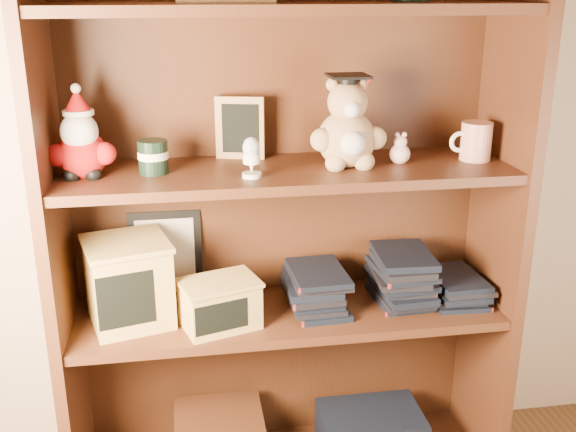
# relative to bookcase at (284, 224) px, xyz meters

# --- Properties ---
(bookcase) EXTENTS (1.20, 0.35, 1.60)m
(bookcase) POSITION_rel_bookcase_xyz_m (0.00, 0.00, 0.00)
(bookcase) COLOR #472514
(bookcase) RESTS_ON ground
(shelf_lower) EXTENTS (1.14, 0.33, 0.02)m
(shelf_lower) POSITION_rel_bookcase_xyz_m (0.00, -0.05, -0.24)
(shelf_lower) COLOR #472514
(shelf_lower) RESTS_ON ground
(shelf_upper) EXTENTS (1.14, 0.33, 0.02)m
(shelf_upper) POSITION_rel_bookcase_xyz_m (0.00, -0.05, 0.16)
(shelf_upper) COLOR #472514
(shelf_upper) RESTS_ON ground
(santa_plush) EXTENTS (0.16, 0.12, 0.23)m
(santa_plush) POSITION_rel_bookcase_xyz_m (-0.50, -0.06, 0.26)
(santa_plush) COLOR #A50F0F
(santa_plush) RESTS_ON shelf_upper
(teachers_tin) EXTENTS (0.07, 0.07, 0.08)m
(teachers_tin) POSITION_rel_bookcase_xyz_m (-0.33, -0.05, 0.21)
(teachers_tin) COLOR black
(teachers_tin) RESTS_ON shelf_upper
(chalkboard_plaque) EXTENTS (0.13, 0.09, 0.17)m
(chalkboard_plaque) POSITION_rel_bookcase_xyz_m (-0.11, 0.06, 0.25)
(chalkboard_plaque) COLOR #9E7547
(chalkboard_plaque) RESTS_ON shelf_upper
(egg_cup) EXTENTS (0.05, 0.05, 0.10)m
(egg_cup) POSITION_rel_bookcase_xyz_m (-0.10, -0.13, 0.22)
(egg_cup) COLOR white
(egg_cup) RESTS_ON shelf_upper
(grad_teddy_bear) EXTENTS (0.20, 0.17, 0.24)m
(grad_teddy_bear) POSITION_rel_bookcase_xyz_m (0.15, -0.06, 0.26)
(grad_teddy_bear) COLOR tan
(grad_teddy_bear) RESTS_ON shelf_upper
(pink_figurine) EXTENTS (0.05, 0.05, 0.08)m
(pink_figurine) POSITION_rel_bookcase_xyz_m (0.30, -0.05, 0.20)
(pink_figurine) COLOR beige
(pink_figurine) RESTS_ON shelf_upper
(teacher_mug) EXTENTS (0.11, 0.08, 0.10)m
(teacher_mug) POSITION_rel_bookcase_xyz_m (0.50, -0.05, 0.22)
(teacher_mug) COLOR silver
(teacher_mug) RESTS_ON shelf_upper
(certificate_frame) EXTENTS (0.20, 0.05, 0.25)m
(certificate_frame) POSITION_rel_bookcase_xyz_m (-0.32, 0.09, -0.10)
(certificate_frame) COLOR black
(certificate_frame) RESTS_ON shelf_lower
(treats_box) EXTENTS (0.25, 0.25, 0.22)m
(treats_box) POSITION_rel_bookcase_xyz_m (-0.41, -0.05, -0.11)
(treats_box) COLOR tan
(treats_box) RESTS_ON shelf_lower
(pencils_box) EXTENTS (0.23, 0.19, 0.13)m
(pencils_box) POSITION_rel_bookcase_xyz_m (-0.19, -0.12, -0.16)
(pencils_box) COLOR tan
(pencils_box) RESTS_ON shelf_lower
(book_stack_left) EXTENTS (0.14, 0.20, 0.11)m
(book_stack_left) POSITION_rel_bookcase_xyz_m (0.08, -0.05, -0.17)
(book_stack_left) COLOR black
(book_stack_left) RESTS_ON shelf_lower
(book_stack_mid) EXTENTS (0.14, 0.20, 0.14)m
(book_stack_mid) POSITION_rel_bookcase_xyz_m (0.32, -0.05, -0.16)
(book_stack_mid) COLOR black
(book_stack_mid) RESTS_ON shelf_lower
(book_stack_right) EXTENTS (0.14, 0.20, 0.08)m
(book_stack_right) POSITION_rel_bookcase_xyz_m (0.48, -0.05, -0.19)
(book_stack_right) COLOR black
(book_stack_right) RESTS_ON shelf_lower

